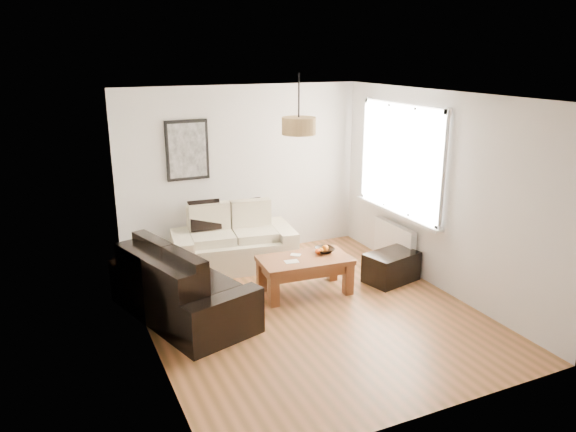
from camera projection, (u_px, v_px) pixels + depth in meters
name	position (u px, v px, depth m)	size (l,w,h in m)	color
floor	(308.00, 310.00, 6.76)	(4.50, 4.50, 0.00)	brown
ceiling	(311.00, 95.00, 6.00)	(3.80, 4.50, 0.00)	white
wall_back	(243.00, 172.00, 8.34)	(3.80, 0.04, 2.60)	silver
wall_front	(435.00, 279.00, 4.42)	(3.80, 0.04, 2.60)	silver
wall_left	(144.00, 230.00, 5.62)	(0.04, 4.50, 2.60)	silver
wall_right	(439.00, 192.00, 7.14)	(0.04, 4.50, 2.60)	silver
window_bay	(402.00, 159.00, 7.73)	(0.14, 1.90, 1.60)	white
radiator	(394.00, 241.00, 8.07)	(0.10, 0.90, 0.52)	white
poster	(187.00, 150.00, 7.86)	(0.62, 0.04, 0.87)	black
pendant_shade	(299.00, 126.00, 6.37)	(0.40, 0.40, 0.20)	tan
loveseat_cream	(233.00, 238.00, 8.04)	(1.75, 0.96, 0.87)	beige
sofa_leather	(182.00, 283.00, 6.50)	(1.94, 0.94, 0.84)	black
coffee_table	(305.00, 275.00, 7.20)	(1.18, 0.64, 0.48)	brown
ottoman	(391.00, 267.00, 7.56)	(0.72, 0.46, 0.41)	black
cushion_left	(205.00, 215.00, 7.99)	(0.45, 0.14, 0.45)	black
cushion_right	(250.00, 212.00, 8.28)	(0.39, 0.12, 0.39)	black
fruit_bowl	(325.00, 250.00, 7.32)	(0.26, 0.26, 0.06)	black
orange_a	(321.00, 250.00, 7.29)	(0.06, 0.06, 0.06)	orange
orange_b	(325.00, 248.00, 7.36)	(0.09, 0.09, 0.09)	orange
orange_c	(318.00, 251.00, 7.24)	(0.07, 0.07, 0.07)	#F65514
papers	(292.00, 262.00, 6.99)	(0.18, 0.12, 0.01)	white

